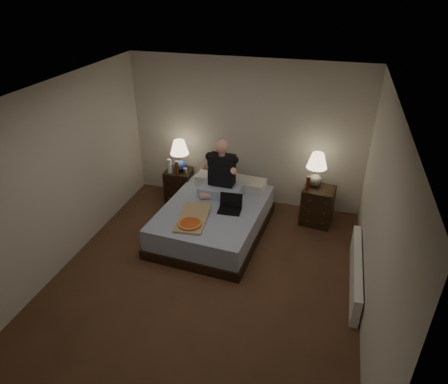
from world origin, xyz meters
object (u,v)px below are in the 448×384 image
(soda_can, at_px, (185,171))
(nightstand_left, at_px, (179,185))
(pizza_box, at_px, (190,224))
(lamp_left, at_px, (180,156))
(water_bottle, at_px, (169,166))
(beer_bottle_left, at_px, (177,168))
(beer_bottle_right, at_px, (308,183))
(nightstand_right, at_px, (317,206))
(laptop, at_px, (230,204))
(radiator, at_px, (356,271))
(person, at_px, (221,168))
(bed, at_px, (213,220))
(lamp_right, at_px, (316,170))

(soda_can, bearing_deg, nightstand_left, 155.99)
(nightstand_left, distance_m, pizza_box, 1.65)
(nightstand_left, distance_m, lamp_left, 0.57)
(water_bottle, relative_size, soda_can, 2.50)
(nightstand_left, xyz_separation_m, pizza_box, (0.74, -1.45, 0.23))
(beer_bottle_left, relative_size, beer_bottle_right, 1.00)
(nightstand_left, height_order, nightstand_right, nightstand_right)
(lamp_left, xyz_separation_m, laptop, (1.14, -0.92, -0.26))
(beer_bottle_left, bearing_deg, radiator, -23.88)
(nightstand_right, height_order, person, person)
(bed, xyz_separation_m, beer_bottle_left, (-0.87, 0.72, 0.46))
(bed, xyz_separation_m, beer_bottle_right, (1.35, 0.67, 0.51))
(nightstand_right, bearing_deg, soda_can, -173.78)
(nightstand_left, bearing_deg, radiator, -29.63)
(water_bottle, relative_size, laptop, 0.74)
(lamp_left, xyz_separation_m, soda_can, (0.12, -0.09, -0.23))
(nightstand_right, distance_m, lamp_left, 2.46)
(lamp_left, height_order, water_bottle, lamp_left)
(nightstand_left, xyz_separation_m, soda_can, (0.16, -0.07, 0.34))
(nightstand_left, relative_size, lamp_left, 1.05)
(person, bearing_deg, nightstand_right, 16.15)
(water_bottle, bearing_deg, pizza_box, -57.43)
(pizza_box, xyz_separation_m, radiator, (2.30, -0.00, -0.32))
(nightstand_left, xyz_separation_m, person, (0.91, -0.44, 0.66))
(bed, bearing_deg, person, 92.76)
(lamp_left, xyz_separation_m, person, (0.87, -0.46, 0.08))
(lamp_right, relative_size, beer_bottle_left, 2.43)
(person, bearing_deg, water_bottle, 165.26)
(nightstand_right, height_order, laptop, laptop)
(nightstand_right, height_order, soda_can, soda_can)
(water_bottle, xyz_separation_m, beer_bottle_right, (2.36, -0.05, 0.04))
(bed, distance_m, laptop, 0.46)
(lamp_right, bearing_deg, soda_can, -178.18)
(nightstand_right, xyz_separation_m, soda_can, (-2.28, 0.01, 0.32))
(water_bottle, height_order, beer_bottle_right, beer_bottle_right)
(beer_bottle_right, xyz_separation_m, person, (-1.34, -0.27, 0.20))
(bed, relative_size, lamp_left, 3.45)
(nightstand_left, relative_size, pizza_box, 0.77)
(water_bottle, bearing_deg, person, -17.77)
(lamp_left, bearing_deg, soda_can, -36.14)
(nightstand_left, height_order, beer_bottle_left, beer_bottle_left)
(lamp_left, height_order, beer_bottle_left, lamp_left)
(bed, distance_m, nightstand_left, 1.23)
(nightstand_right, height_order, lamp_right, lamp_right)
(lamp_right, xyz_separation_m, laptop, (-1.17, -0.90, -0.31))
(soda_can, relative_size, radiator, 0.06)
(beer_bottle_left, distance_m, radiator, 3.34)
(bed, height_order, lamp_right, lamp_right)
(water_bottle, distance_m, beer_bottle_right, 2.36)
(nightstand_right, bearing_deg, water_bottle, -172.75)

